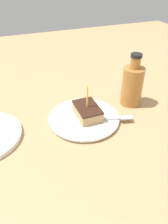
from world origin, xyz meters
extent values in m
cube|color=tan|center=(0.00, 0.00, -0.02)|extent=(2.40, 2.40, 0.04)
cylinder|color=white|center=(-0.02, 0.00, 0.01)|extent=(0.25, 0.25, 0.02)
cylinder|color=white|center=(-0.02, 0.00, 0.01)|extent=(0.26, 0.26, 0.01)
cube|color=tan|center=(-0.01, 0.00, 0.03)|extent=(0.08, 0.12, 0.04)
cube|color=#381E14|center=(-0.01, 0.00, 0.06)|extent=(0.08, 0.12, 0.01)
cylinder|color=#EAD84C|center=(-0.01, 0.00, 0.10)|extent=(0.01, 0.01, 0.08)
cone|color=yellow|center=(-0.01, 0.00, 0.14)|extent=(0.01, 0.01, 0.01)
cube|color=#B2B2B7|center=(0.02, -0.04, 0.02)|extent=(0.15, 0.05, 0.00)
cube|color=#B2B2B7|center=(0.12, -0.06, 0.02)|extent=(0.05, 0.03, 0.00)
cylinder|color=#B27233|center=(0.20, 0.04, 0.08)|extent=(0.08, 0.08, 0.16)
cylinder|color=#B27233|center=(0.20, 0.04, 0.18)|extent=(0.04, 0.04, 0.04)
cylinder|color=black|center=(0.20, 0.04, 0.21)|extent=(0.04, 0.04, 0.01)
camera|label=1|loc=(-0.25, -0.60, 0.50)|focal=35.00mm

